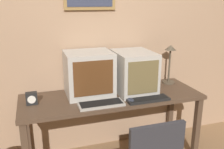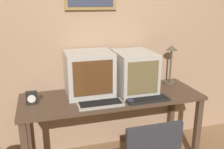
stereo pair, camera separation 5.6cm
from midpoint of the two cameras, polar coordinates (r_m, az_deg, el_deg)
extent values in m
cube|color=tan|center=(2.66, -1.58, 9.41)|extent=(8.00, 0.05, 2.60)
cube|color=#4C3828|center=(2.48, 0.65, -5.15)|extent=(1.77, 0.61, 0.04)
cube|color=#4C3828|center=(2.78, 19.43, -11.97)|extent=(0.06, 0.06, 0.70)
cube|color=#4C3828|center=(2.78, -18.17, -11.84)|extent=(0.06, 0.06, 0.70)
cube|color=#4C3828|center=(3.16, 13.99, -7.86)|extent=(0.06, 0.06, 0.70)
cube|color=#B7B2A8|center=(2.45, -4.64, 0.29)|extent=(0.45, 0.39, 0.43)
cube|color=#563319|center=(2.27, -3.61, -0.86)|extent=(0.37, 0.01, 0.33)
cube|color=#B7B2A8|center=(2.53, 5.66, 0.59)|extent=(0.37, 0.46, 0.41)
cube|color=brown|center=(2.32, 7.82, -0.76)|extent=(0.30, 0.01, 0.31)
cube|color=#A8A399|center=(2.25, -1.93, -6.77)|extent=(0.41, 0.17, 0.02)
cube|color=black|center=(2.24, -1.93, -6.47)|extent=(0.38, 0.14, 0.00)
cube|color=black|center=(2.37, 8.82, -5.69)|extent=(0.41, 0.14, 0.02)
cube|color=black|center=(2.36, 8.84, -5.40)|extent=(0.37, 0.11, 0.00)
ellipsoid|color=#282D3D|center=(2.31, 4.95, -5.97)|extent=(0.06, 0.12, 0.03)
cube|color=black|center=(2.37, -17.25, -5.08)|extent=(0.10, 0.06, 0.11)
cylinder|color=white|center=(2.34, -17.25, -5.35)|extent=(0.07, 0.01, 0.07)
cylinder|color=#4C4233|center=(2.90, 13.52, -1.78)|extent=(0.14, 0.14, 0.02)
cylinder|color=#4C4233|center=(2.85, 13.78, 1.91)|extent=(0.02, 0.02, 0.37)
cone|color=#4C4233|center=(2.80, 14.07, 5.94)|extent=(0.12, 0.12, 0.05)
camera|label=1|loc=(0.03, -89.33, 0.20)|focal=40.00mm
camera|label=2|loc=(0.03, 90.67, -0.20)|focal=40.00mm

